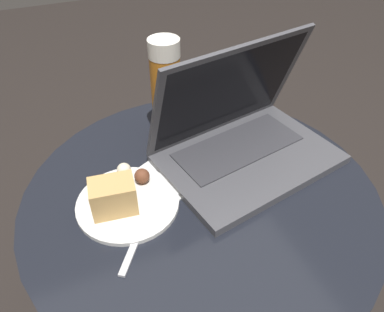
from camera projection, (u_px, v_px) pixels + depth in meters
table at (200, 240)px, 0.85m from camera, size 0.70×0.70×0.52m
napkin at (139, 198)px, 0.73m from camera, size 0.22×0.20×0.00m
laptop at (242, 137)px, 0.80m from camera, size 0.40×0.31×0.25m
beer_glass at (166, 91)px, 0.81m from camera, size 0.07×0.07×0.24m
snack_plate at (122, 198)px, 0.70m from camera, size 0.20×0.20×0.07m
fork at (143, 224)px, 0.68m from camera, size 0.13×0.16×0.00m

